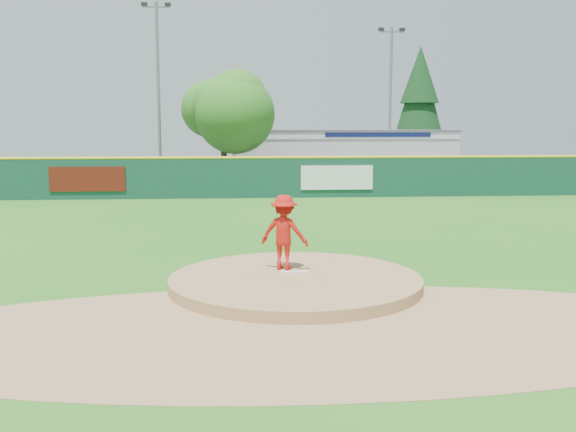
{
  "coord_description": "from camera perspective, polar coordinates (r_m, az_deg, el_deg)",
  "views": [
    {
      "loc": [
        -1.25,
        -13.61,
        3.46
      ],
      "look_at": [
        0.0,
        2.0,
        1.3
      ],
      "focal_mm": 40.0,
      "sensor_mm": 36.0,
      "label": 1
    }
  ],
  "objects": [
    {
      "name": "deciduous_tree",
      "position": [
        38.63,
        -5.77,
        9.44
      ],
      "size": [
        5.6,
        5.6,
        7.36
      ],
      "color": "#382314",
      "rests_on": "ground"
    },
    {
      "name": "pitcher",
      "position": [
        14.58,
        -0.35,
        -1.45
      ],
      "size": [
        1.26,
        0.99,
        1.71
      ],
      "primitive_type": "imported",
      "rotation": [
        0.0,
        0.0,
        2.77
      ],
      "color": "red",
      "rests_on": "pitchers_mound"
    },
    {
      "name": "outfield_fence",
      "position": [
        31.73,
        -2.32,
        3.57
      ],
      "size": [
        40.0,
        0.14,
        2.07
      ],
      "color": "#133F31",
      "rests_on": "ground"
    },
    {
      "name": "fence_banners",
      "position": [
        31.65,
        -6.59,
        3.35
      ],
      "size": [
        15.77,
        0.04,
        1.2
      ],
      "color": "#5E170D",
      "rests_on": "ground"
    },
    {
      "name": "parking_lot",
      "position": [
        40.78,
        -2.82,
        3.0
      ],
      "size": [
        44.0,
        16.0,
        0.02
      ],
      "primitive_type": "cube",
      "color": "#38383A",
      "rests_on": "ground"
    },
    {
      "name": "light_pole_left",
      "position": [
        40.97,
        -11.46,
        11.33
      ],
      "size": [
        1.75,
        0.25,
        11.0
      ],
      "color": "gray",
      "rests_on": "ground"
    },
    {
      "name": "van",
      "position": [
        35.32,
        -0.8,
        3.5
      ],
      "size": [
        5.55,
        2.7,
        1.52
      ],
      "primitive_type": "imported",
      "rotation": [
        0.0,
        0.0,
        1.6
      ],
      "color": "white",
      "rests_on": "parking_lot"
    },
    {
      "name": "pool_building_grp",
      "position": [
        46.21,
        4.46,
        5.61
      ],
      "size": [
        15.2,
        8.2,
        3.31
      ],
      "color": "silver",
      "rests_on": "ground"
    },
    {
      "name": "playground_slide",
      "position": [
        39.85,
        -21.5,
        3.32
      ],
      "size": [
        0.87,
        2.45,
        1.35
      ],
      "color": "blue",
      "rests_on": "ground"
    },
    {
      "name": "light_pole_right",
      "position": [
        43.88,
        9.08,
        10.48
      ],
      "size": [
        1.75,
        0.25,
        10.0
      ],
      "color": "gray",
      "rests_on": "ground"
    },
    {
      "name": "conifer_tree",
      "position": [
        51.66,
        11.61,
        10.01
      ],
      "size": [
        4.4,
        4.4,
        9.5
      ],
      "color": "#382314",
      "rests_on": "ground"
    },
    {
      "name": "pitching_rubber",
      "position": [
        14.33,
        0.55,
        -5.01
      ],
      "size": [
        0.6,
        0.15,
        0.04
      ],
      "primitive_type": "cube",
      "color": "white",
      "rests_on": "pitchers_mound"
    },
    {
      "name": "ground",
      "position": [
        14.1,
        0.65,
        -6.35
      ],
      "size": [
        120.0,
        120.0,
        0.0
      ],
      "primitive_type": "plane",
      "color": "#286B19",
      "rests_on": "ground"
    },
    {
      "name": "pitchers_mound",
      "position": [
        14.1,
        0.65,
        -6.35
      ],
      "size": [
        5.5,
        5.5,
        0.5
      ],
      "primitive_type": "cylinder",
      "color": "#9E774C",
      "rests_on": "ground"
    },
    {
      "name": "infield_dirt_arc",
      "position": [
        11.23,
        2.07,
        -10.07
      ],
      "size": [
        15.4,
        15.4,
        0.01
      ],
      "primitive_type": "cylinder",
      "color": "#9E774C",
      "rests_on": "ground"
    }
  ]
}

